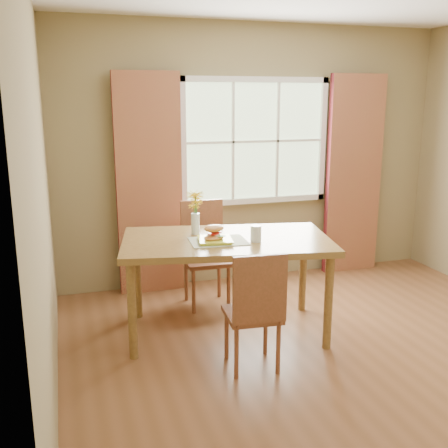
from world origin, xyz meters
TOP-DOWN VIEW (x-y plane):
  - room at (0.00, 0.00)m, footprint 4.24×3.84m
  - window at (0.00, 1.87)m, footprint 1.62×0.06m
  - curtain_left at (-1.15, 1.78)m, footprint 0.65×0.08m
  - curtain_right at (1.15, 1.78)m, footprint 0.65×0.08m
  - dining_table at (-0.71, 0.61)m, footprint 1.84×1.26m
  - chair_near at (-0.72, -0.09)m, footprint 0.41×0.41m
  - chair_far at (-0.71, 1.32)m, footprint 0.43×0.43m
  - placemat at (-0.81, 0.54)m, footprint 0.47×0.36m
  - plate at (-0.84, 0.53)m, footprint 0.31×0.31m
  - croissant_sandwich at (-0.85, 0.52)m, footprint 0.20×0.16m
  - water_glass at (-0.52, 0.45)m, footprint 0.09×0.09m
  - flower_vase at (-0.92, 0.83)m, footprint 0.15×0.15m

SIDE VIEW (x-z plane):
  - chair_near at x=-0.72m, z-range 0.04..0.96m
  - chair_far at x=-0.71m, z-range 0.05..1.04m
  - dining_table at x=-0.71m, z-range 0.33..1.15m
  - placemat at x=-0.81m, z-range 0.83..0.83m
  - plate at x=-0.84m, z-range 0.83..0.84m
  - water_glass at x=-0.52m, z-range 0.82..0.95m
  - croissant_sandwich at x=-0.85m, z-range 0.84..0.97m
  - flower_vase at x=-0.92m, z-range 0.87..1.24m
  - curtain_left at x=-1.15m, z-range 0.00..2.20m
  - curtain_right at x=1.15m, z-range 0.00..2.20m
  - room at x=0.00m, z-range -0.02..2.72m
  - window at x=0.00m, z-range 0.84..2.16m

